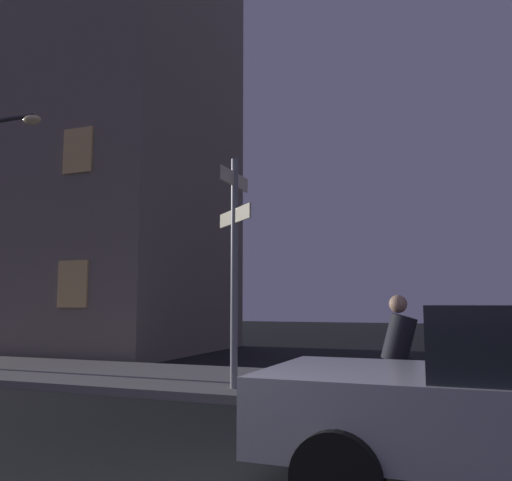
# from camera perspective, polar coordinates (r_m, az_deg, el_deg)

# --- Properties ---
(sidewalk_kerb) EXTENTS (40.00, 3.39, 0.14)m
(sidewalk_kerb) POSITION_cam_1_polar(r_m,az_deg,el_deg) (9.71, 6.13, -15.12)
(sidewalk_kerb) COLOR gray
(sidewalk_kerb) RESTS_ON ground_plane
(signpost) EXTENTS (0.96, 1.11, 3.80)m
(signpost) POSITION_cam_1_polar(r_m,az_deg,el_deg) (8.98, -2.30, -1.36)
(signpost) COLOR gray
(signpost) RESTS_ON sidewalk_kerb
(cyclist) EXTENTS (1.82, 0.34, 1.61)m
(cyclist) POSITION_cam_1_polar(r_m,az_deg,el_deg) (6.91, 15.38, -12.73)
(cyclist) COLOR black
(cyclist) RESTS_ON ground_plane
(building_left_block) EXTENTS (11.46, 6.80, 13.50)m
(building_left_block) POSITION_cam_1_polar(r_m,az_deg,el_deg) (20.31, -20.52, 8.74)
(building_left_block) COLOR slate
(building_left_block) RESTS_ON ground_plane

